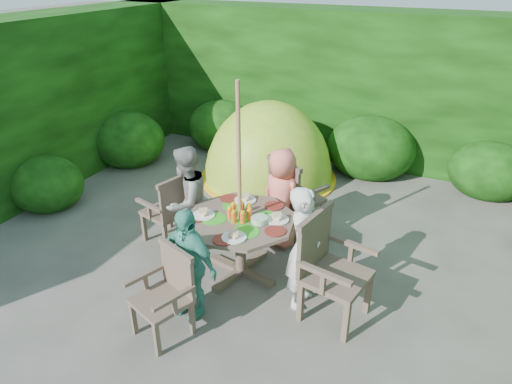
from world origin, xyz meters
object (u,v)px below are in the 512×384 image
at_px(child_left, 187,201).
at_px(garden_chair_back, 293,195).
at_px(garden_chair_left, 170,208).
at_px(child_right, 304,248).
at_px(patio_table, 241,227).
at_px(garden_chair_front, 167,292).
at_px(child_front, 188,263).
at_px(parasol_pole, 239,186).
at_px(garden_chair_right, 329,267).
at_px(child_back, 281,198).
at_px(dome_tent, 268,178).

bearing_deg(child_left, garden_chair_back, 135.76).
distance_m(garden_chair_left, child_right, 1.91).
bearing_deg(garden_chair_left, patio_table, 93.89).
distance_m(garden_chair_front, child_right, 1.37).
bearing_deg(child_front, garden_chair_back, 91.42).
relative_size(patio_table, parasol_pole, 0.66).
relative_size(garden_chair_right, garden_chair_left, 1.18).
height_order(garden_chair_back, child_front, child_front).
height_order(garden_chair_left, child_left, child_left).
bearing_deg(child_back, garden_chair_back, -74.89).
bearing_deg(child_left, dome_tent, -178.03).
xyz_separation_m(patio_table, dome_tent, (-0.76, 2.46, -0.61)).
xyz_separation_m(garden_chair_right, garden_chair_front, (-1.27, -0.87, -0.11)).
xyz_separation_m(patio_table, parasol_pole, (-0.00, -0.00, 0.49)).
distance_m(patio_table, garden_chair_left, 1.11).
bearing_deg(garden_chair_right, child_left, 89.39).
xyz_separation_m(child_left, child_back, (0.94, 0.63, -0.04)).
distance_m(garden_chair_front, child_left, 1.39).
height_order(parasol_pole, garden_chair_right, parasol_pole).
bearing_deg(garden_chair_front, child_right, 62.71).
bearing_deg(dome_tent, parasol_pole, -86.62).
bearing_deg(child_front, child_right, 45.74).
height_order(patio_table, garden_chair_front, patio_table).
bearing_deg(parasol_pole, child_left, 168.58).
height_order(child_back, dome_tent, dome_tent).
distance_m(parasol_pole, garden_chair_left, 1.26).
bearing_deg(patio_table, garden_chair_left, 168.88).
bearing_deg(child_back, garden_chair_front, 101.07).
xyz_separation_m(parasol_pole, garden_chair_back, (0.19, 1.08, -0.57)).
bearing_deg(garden_chair_back, child_back, 109.01).
relative_size(child_back, dome_tent, 0.50).
height_order(garden_chair_left, child_back, child_back).
height_order(child_right, child_left, child_left).
xyz_separation_m(garden_chair_left, garden_chair_back, (1.27, 0.86, 0.06)).
relative_size(garden_chair_back, garden_chair_front, 1.19).
distance_m(parasol_pole, dome_tent, 2.80).
distance_m(garden_chair_left, child_front, 1.36).
bearing_deg(patio_table, child_back, 78.88).
distance_m(garden_chair_back, garden_chair_front, 2.20).
bearing_deg(garden_chair_back, dome_tent, -29.43).
bearing_deg(patio_table, garden_chair_front, -101.09).
relative_size(garden_chair_left, garden_chair_back, 0.89).
distance_m(garden_chair_right, garden_chair_back, 1.56).
relative_size(garden_chair_front, dome_tent, 0.33).
xyz_separation_m(garden_chair_left, child_left, (0.30, -0.05, 0.19)).
bearing_deg(child_front, garden_chair_right, 37.06).
relative_size(garden_chair_back, child_front, 0.85).
bearing_deg(child_right, parasol_pole, 75.15).
relative_size(child_right, child_front, 1.11).
xyz_separation_m(garden_chair_right, child_back, (-0.91, 1.00, 0.07)).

